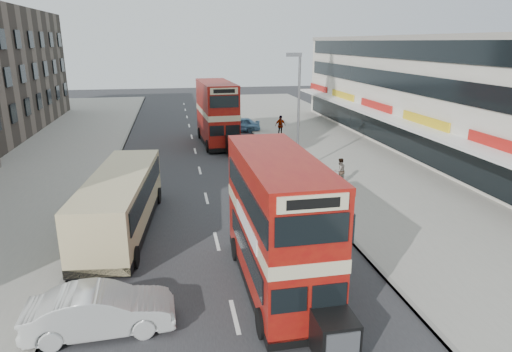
{
  "coord_description": "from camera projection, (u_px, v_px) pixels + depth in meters",
  "views": [
    {
      "loc": [
        -1.68,
        -10.9,
        8.82
      ],
      "look_at": [
        1.21,
        4.61,
        4.08
      ],
      "focal_mm": 31.48,
      "sensor_mm": 36.0,
      "label": 1
    }
  ],
  "objects": [
    {
      "name": "road_surface",
      "position": [
        200.0,
        170.0,
        31.93
      ],
      "size": [
        12.0,
        90.0,
        0.01
      ],
      "primitive_type": "cube",
      "color": "#28282B",
      "rests_on": "ground"
    },
    {
      "name": "pavement_right",
      "position": [
        359.0,
        162.0,
        34.01
      ],
      "size": [
        12.0,
        90.0,
        0.15
      ],
      "primitive_type": "cube",
      "color": "gray",
      "rests_on": "ground"
    },
    {
      "name": "pavement_left",
      "position": [
        19.0,
        179.0,
        29.8
      ],
      "size": [
        12.0,
        90.0,
        0.15
      ],
      "primitive_type": "cube",
      "color": "gray",
      "rests_on": "ground"
    },
    {
      "name": "kerb_left",
      "position": [
        111.0,
        174.0,
        30.84
      ],
      "size": [
        0.2,
        90.0,
        0.16
      ],
      "primitive_type": "cube",
      "color": "gray",
      "rests_on": "ground"
    },
    {
      "name": "kerb_right",
      "position": [
        283.0,
        165.0,
        32.98
      ],
      "size": [
        0.2,
        90.0,
        0.16
      ],
      "primitive_type": "cube",
      "color": "gray",
      "rests_on": "ground"
    },
    {
      "name": "commercial_row",
      "position": [
        446.0,
        95.0,
        35.96
      ],
      "size": [
        9.9,
        46.2,
        9.3
      ],
      "color": "beige",
      "rests_on": "ground"
    },
    {
      "name": "street_lamp",
      "position": [
        298.0,
        105.0,
        29.81
      ],
      "size": [
        1.0,
        0.2,
        8.12
      ],
      "color": "slate",
      "rests_on": "ground"
    },
    {
      "name": "bus_main",
      "position": [
        278.0,
        223.0,
        16.08
      ],
      "size": [
        2.54,
        8.85,
        4.87
      ],
      "rotation": [
        0.0,
        0.0,
        3.16
      ],
      "color": "black",
      "rests_on": "ground"
    },
    {
      "name": "bus_second",
      "position": [
        217.0,
        113.0,
        39.48
      ],
      "size": [
        3.09,
        9.64,
        5.28
      ],
      "rotation": [
        0.0,
        0.0,
        3.19
      ],
      "color": "black",
      "rests_on": "ground"
    },
    {
      "name": "coach",
      "position": [
        121.0,
        200.0,
        21.34
      ],
      "size": [
        3.48,
        10.17,
        2.64
      ],
      "rotation": [
        0.0,
        0.0,
        -0.1
      ],
      "color": "black",
      "rests_on": "ground"
    },
    {
      "name": "car_left_front",
      "position": [
        101.0,
        310.0,
        14.03
      ],
      "size": [
        4.61,
        1.77,
        1.5
      ],
      "primitive_type": "imported",
      "rotation": [
        0.0,
        0.0,
        1.61
      ],
      "color": "silver",
      "rests_on": "ground"
    },
    {
      "name": "car_right_a",
      "position": [
        272.0,
        165.0,
        30.69
      ],
      "size": [
        4.87,
        2.0,
        1.41
      ],
      "primitive_type": "imported",
      "rotation": [
        0.0,
        0.0,
        -1.57
      ],
      "color": "#A01D10",
      "rests_on": "ground"
    },
    {
      "name": "car_right_b",
      "position": [
        262.0,
        151.0,
        35.19
      ],
      "size": [
        4.29,
        2.26,
        1.15
      ],
      "primitive_type": "imported",
      "rotation": [
        0.0,
        0.0,
        -1.48
      ],
      "color": "#BB6B12",
      "rests_on": "ground"
    },
    {
      "name": "car_right_c",
      "position": [
        239.0,
        125.0,
        45.43
      ],
      "size": [
        4.5,
        2.21,
        1.48
      ],
      "primitive_type": "imported",
      "rotation": [
        0.0,
        0.0,
        -1.68
      ],
      "color": "#5A8FB5",
      "rests_on": "ground"
    },
    {
      "name": "pedestrian_near",
      "position": [
        340.0,
        171.0,
        28.38
      ],
      "size": [
        0.7,
        0.57,
        1.65
      ],
      "primitive_type": "imported",
      "rotation": [
        0.0,
        0.0,
        3.44
      ],
      "color": "gray",
      "rests_on": "pavement_right"
    },
    {
      "name": "pedestrian_far",
      "position": [
        280.0,
        125.0,
        42.81
      ],
      "size": [
        1.22,
        0.77,
        1.94
      ],
      "primitive_type": "imported",
      "rotation": [
        0.0,
        0.0,
        0.28
      ],
      "color": "gray",
      "rests_on": "pavement_right"
    },
    {
      "name": "cyclist",
      "position": [
        266.0,
        163.0,
        31.5
      ],
      "size": [
        0.79,
        1.93,
        1.96
      ],
      "rotation": [
        0.0,
        0.0,
        -0.07
      ],
      "color": "gray",
      "rests_on": "ground"
    }
  ]
}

